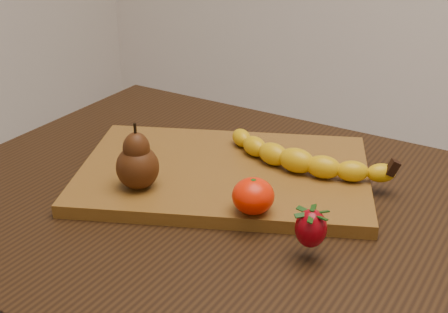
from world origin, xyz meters
The scene contains 6 objects.
table centered at (0.00, 0.00, 0.66)m, with size 1.00×0.70×0.76m.
cutting_board centered at (-0.09, 0.05, 0.77)m, with size 0.45×0.30×0.02m, color brown.
banana centered at (0.02, 0.10, 0.80)m, with size 0.24×0.06×0.04m, color #E4B30A, non-canonical shape.
pear centered at (-0.16, -0.06, 0.83)m, with size 0.06×0.06×0.10m, color #44210B, non-canonical shape.
mandarin centered at (0.02, -0.04, 0.80)m, with size 0.06×0.06×0.05m, color #FF2302.
strawberry centered at (0.12, -0.08, 0.81)m, with size 0.04×0.04×0.05m, color #8F030D, non-canonical shape.
Camera 1 is at (0.37, -0.70, 1.22)m, focal length 50.00 mm.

